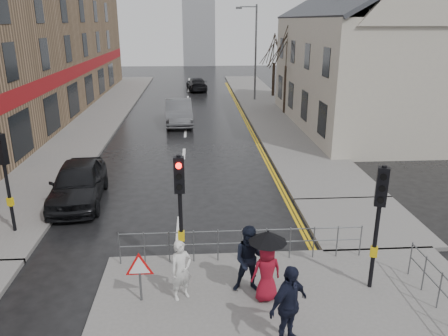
{
  "coord_description": "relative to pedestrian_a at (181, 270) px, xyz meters",
  "views": [
    {
      "loc": [
        0.66,
        -10.71,
        6.87
      ],
      "look_at": [
        1.74,
        5.47,
        1.36
      ],
      "focal_mm": 35.0,
      "sensor_mm": 36.0,
      "label": 1
    }
  ],
  "objects": [
    {
      "name": "pavement_bridge_right",
      "position": [
        6.27,
        4.15,
        -0.86
      ],
      "size": [
        4.0,
        4.2,
        0.14
      ],
      "primitive_type": "cube",
      "color": "#605E5B",
      "rests_on": "ground"
    },
    {
      "name": "building_left_terrace",
      "position": [
        -12.23,
        23.15,
        4.07
      ],
      "size": [
        8.0,
        42.0,
        10.0
      ],
      "primitive_type": "cube",
      "color": "#8F7052",
      "rests_on": "ground"
    },
    {
      "name": "traffic_signal_near_right",
      "position": [
        4.97,
        0.15,
        1.52
      ],
      "size": [
        0.34,
        0.33,
        3.4
      ],
      "color": "black",
      "rests_on": "near_pavement"
    },
    {
      "name": "traffic_signal_far_left",
      "position": [
        -5.72,
        4.15,
        1.52
      ],
      "size": [
        0.34,
        0.33,
        3.4
      ],
      "color": "black",
      "rests_on": "left_pavement"
    },
    {
      "name": "car_far",
      "position": [
        0.64,
        35.55,
        -0.29
      ],
      "size": [
        2.3,
        4.62,
        1.29
      ],
      "primitive_type": "imported",
      "rotation": [
        0.0,
        0.0,
        3.26
      ],
      "color": "black",
      "rests_on": "ground"
    },
    {
      "name": "left_pavement",
      "position": [
        -6.73,
        24.15,
        -0.86
      ],
      "size": [
        4.0,
        44.0,
        0.14
      ],
      "primitive_type": "cube",
      "color": "#605E5B",
      "rests_on": "ground"
    },
    {
      "name": "guard_railing_front",
      "position": [
        1.72,
        1.75,
        -0.07
      ],
      "size": [
        7.14,
        0.04,
        1.0
      ],
      "color": "#595B5E",
      "rests_on": "near_pavement"
    },
    {
      "name": "right_pavement",
      "position": [
        6.27,
        26.15,
        -0.86
      ],
      "size": [
        4.0,
        40.0,
        0.14
      ],
      "primitive_type": "cube",
      "color": "#605E5B",
      "rests_on": "ground"
    },
    {
      "name": "pedestrian_b",
      "position": [
        1.76,
        0.19,
        0.12
      ],
      "size": [
        0.96,
        0.79,
        1.83
      ],
      "primitive_type": "imported",
      "rotation": [
        0.0,
        0.0,
        -0.11
      ],
      "color": "black",
      "rests_on": "near_pavement"
    },
    {
      "name": "tree_near",
      "position": [
        7.27,
        23.15,
        4.2
      ],
      "size": [
        2.4,
        2.4,
        6.58
      ],
      "color": "#31251B",
      "rests_on": "right_pavement"
    },
    {
      "name": "car_parked",
      "position": [
        -4.23,
        6.84,
        -0.12
      ],
      "size": [
        2.27,
        4.88,
        1.62
      ],
      "primitive_type": "imported",
      "rotation": [
        0.0,
        0.0,
        0.08
      ],
      "color": "black",
      "rests_on": "ground"
    },
    {
      "name": "pedestrian_a",
      "position": [
        0.0,
        0.0,
        0.0
      ],
      "size": [
        0.69,
        0.62,
        1.59
      ],
      "primitive_type": "imported",
      "rotation": [
        0.0,
        0.0,
        0.53
      ],
      "color": "silver",
      "rests_on": "near_pavement"
    },
    {
      "name": "church_tower",
      "position": [
        1.27,
        63.15,
        8.07
      ],
      "size": [
        5.0,
        5.0,
        18.0
      ],
      "primitive_type": "cube",
      "color": "gray",
      "rests_on": "ground"
    },
    {
      "name": "car_mid",
      "position": [
        -0.7,
        20.39,
        -0.1
      ],
      "size": [
        2.07,
        5.17,
        1.67
      ],
      "primitive_type": "imported",
      "rotation": [
        0.0,
        0.0,
        0.06
      ],
      "color": "#4A4B4F",
      "rests_on": "ground"
    },
    {
      "name": "tree_far",
      "position": [
        7.77,
        31.15,
        3.49
      ],
      "size": [
        2.4,
        2.4,
        5.64
      ],
      "color": "#31251B",
      "rests_on": "right_pavement"
    },
    {
      "name": "pedestrian_d",
      "position": [
        2.33,
        -1.81,
        0.16
      ],
      "size": [
        1.17,
        1.04,
        1.9
      ],
      "primitive_type": "imported",
      "rotation": [
        0.0,
        0.0,
        0.64
      ],
      "color": "black",
      "rests_on": "near_pavement"
    },
    {
      "name": "street_lamp",
      "position": [
        5.59,
        29.15,
        3.77
      ],
      "size": [
        1.83,
        0.25,
        8.0
      ],
      "color": "#595B5E",
      "rests_on": "right_pavement"
    },
    {
      "name": "building_right_cream",
      "position": [
        11.77,
        19.15,
        3.85
      ],
      "size": [
        9.0,
        16.4,
        10.1
      ],
      "color": "#B1A99A",
      "rests_on": "ground"
    },
    {
      "name": "pedestrian_with_umbrella",
      "position": [
        2.12,
        -0.2,
        0.29
      ],
      "size": [
        0.96,
        0.96,
        1.91
      ],
      "color": "maroon",
      "rests_on": "near_pavement"
    },
    {
      "name": "traffic_signal_near_left",
      "position": [
        -0.03,
        1.35,
        1.52
      ],
      "size": [
        0.28,
        0.27,
        3.4
      ],
      "color": "black",
      "rests_on": "near_pavement"
    },
    {
      "name": "ground",
      "position": [
        -0.23,
        1.15,
        -0.93
      ],
      "size": [
        120.0,
        120.0,
        0.0
      ],
      "primitive_type": "plane",
      "color": "black",
      "rests_on": "ground"
    },
    {
      "name": "warning_sign",
      "position": [
        -1.03,
        -0.06,
        0.11
      ],
      "size": [
        0.8,
        0.07,
        1.35
      ],
      "color": "#595B5E",
      "rests_on": "near_pavement"
    }
  ]
}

